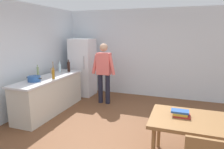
% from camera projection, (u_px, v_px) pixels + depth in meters
% --- Properties ---
extents(ground_plane, '(14.00, 14.00, 0.00)m').
position_uv_depth(ground_plane, '(115.00, 140.00, 3.78)').
color(ground_plane, brown).
extents(wall_back, '(6.40, 0.12, 2.70)m').
position_uv_depth(wall_back, '(146.00, 53.00, 6.27)').
color(wall_back, silver).
rests_on(wall_back, ground_plane).
extents(wall_left, '(0.12, 5.60, 2.70)m').
position_uv_depth(wall_left, '(9.00, 61.00, 4.55)').
color(wall_left, silver).
rests_on(wall_left, ground_plane).
extents(kitchen_counter, '(0.64, 2.20, 0.90)m').
position_uv_depth(kitchen_counter, '(50.00, 94.00, 5.08)').
color(kitchen_counter, beige).
rests_on(kitchen_counter, ground_plane).
extents(refrigerator, '(0.70, 0.67, 1.80)m').
position_uv_depth(refrigerator, '(83.00, 67.00, 6.44)').
color(refrigerator, white).
rests_on(refrigerator, ground_plane).
extents(person, '(0.70, 0.22, 1.70)m').
position_uv_depth(person, '(104.00, 69.00, 5.60)').
color(person, '#1E1E2D').
rests_on(person, ground_plane).
extents(dining_table, '(1.40, 0.90, 0.75)m').
position_uv_depth(dining_table, '(199.00, 125.00, 2.91)').
color(dining_table, olive).
rests_on(dining_table, ground_plane).
extents(cooking_pot, '(0.40, 0.28, 0.12)m').
position_uv_depth(cooking_pot, '(34.00, 79.00, 4.55)').
color(cooking_pot, '#285193').
rests_on(cooking_pot, kitchen_counter).
extents(utensil_jar, '(0.11, 0.11, 0.32)m').
position_uv_depth(utensil_jar, '(53.00, 71.00, 5.44)').
color(utensil_jar, tan).
rests_on(utensil_jar, kitchen_counter).
extents(bottle_water_clear, '(0.07, 0.07, 0.30)m').
position_uv_depth(bottle_water_clear, '(60.00, 68.00, 5.60)').
color(bottle_water_clear, silver).
rests_on(bottle_water_clear, kitchen_counter).
extents(bottle_oil_amber, '(0.06, 0.06, 0.28)m').
position_uv_depth(bottle_oil_amber, '(53.00, 74.00, 4.76)').
color(bottle_oil_amber, '#996619').
rests_on(bottle_oil_amber, kitchen_counter).
extents(bottle_wine_dark, '(0.08, 0.08, 0.34)m').
position_uv_depth(bottle_wine_dark, '(69.00, 67.00, 5.68)').
color(bottle_wine_dark, black).
rests_on(bottle_wine_dark, kitchen_counter).
extents(bottle_vinegar_tall, '(0.06, 0.06, 0.32)m').
position_uv_depth(bottle_vinegar_tall, '(38.00, 72.00, 4.92)').
color(bottle_vinegar_tall, gray).
rests_on(bottle_vinegar_tall, kitchen_counter).
extents(book_stack, '(0.28, 0.18, 0.10)m').
position_uv_depth(book_stack, '(181.00, 113.00, 3.00)').
color(book_stack, '#B22D28').
rests_on(book_stack, dining_table).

